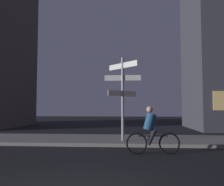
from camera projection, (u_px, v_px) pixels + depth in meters
name	position (u px, v px, depth m)	size (l,w,h in m)	color
sidewalk_kerb	(106.00, 140.00, 10.98)	(40.00, 3.27, 0.14)	gray
signpost	(123.00, 91.00, 10.30)	(1.59, 1.27, 3.62)	gray
cyclist	(151.00, 132.00, 7.94)	(1.82, 0.35, 1.61)	black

